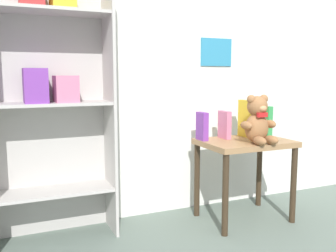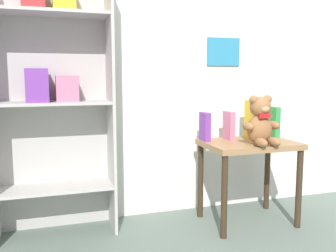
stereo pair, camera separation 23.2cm
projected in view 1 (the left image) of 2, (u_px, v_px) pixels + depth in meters
wall_back at (194, 38)px, 2.68m from camera, size 4.80×0.07×2.50m
bookshelf_side at (50, 87)px, 2.18m from camera, size 0.71×0.28×1.63m
display_table at (245, 153)px, 2.52m from camera, size 0.59×0.43×0.55m
teddy_bear at (258, 121)px, 2.38m from camera, size 0.24×0.22×0.31m
book_standing_purple at (202, 126)px, 2.50m from camera, size 0.04×0.11×0.19m
book_standing_pink at (225, 125)px, 2.57m from camera, size 0.04×0.13×0.19m
book_standing_yellow at (246, 119)px, 2.63m from camera, size 0.04×0.15×0.26m
book_standing_green at (266, 121)px, 2.71m from camera, size 0.04×0.11×0.21m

